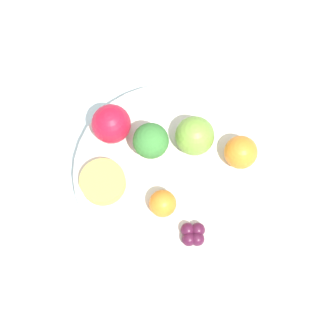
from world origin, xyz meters
TOP-DOWN VIEW (x-y plane):
  - ground_plane at (0.00, 0.00)m, footprint 6.00×6.00m
  - table_surface at (0.00, 0.00)m, footprint 1.20×1.20m
  - bowl at (0.00, 0.00)m, footprint 0.25×0.25m
  - broccoli at (-0.00, -0.03)m, footprint 0.05×0.05m
  - apple_red at (-0.05, -0.01)m, footprint 0.05×0.05m
  - apple_green at (0.02, -0.09)m, footprint 0.05×0.05m
  - orange_front at (-0.08, 0.04)m, footprint 0.04×0.04m
  - orange_back at (0.04, 0.03)m, footprint 0.03×0.03m
  - grape_cluster at (0.03, 0.09)m, footprint 0.03×0.03m
  - small_cup at (0.08, -0.04)m, footprint 0.06×0.06m

SIDE VIEW (x-z plane):
  - ground_plane at x=0.00m, z-range 0.00..0.00m
  - table_surface at x=0.00m, z-range 0.00..0.02m
  - bowl at x=0.00m, z-range 0.02..0.05m
  - grape_cluster at x=0.03m, z-range 0.05..0.06m
  - small_cup at x=0.08m, z-range 0.05..0.06m
  - orange_back at x=0.04m, z-range 0.05..0.08m
  - orange_front at x=-0.08m, z-range 0.05..0.09m
  - apple_red at x=-0.05m, z-range 0.05..0.10m
  - apple_green at x=0.02m, z-range 0.05..0.10m
  - broccoli at x=0.00m, z-range 0.05..0.11m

